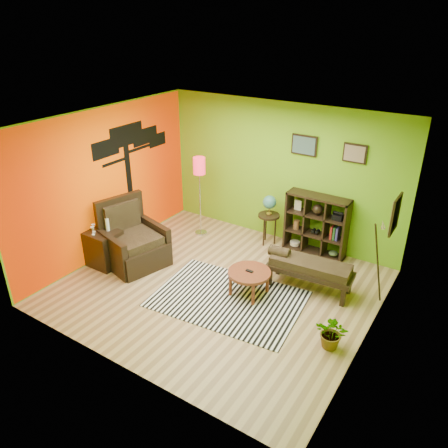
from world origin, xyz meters
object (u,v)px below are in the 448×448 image
Objects in this scene: coffee_table at (249,275)px; side_cabinet at (104,248)px; globe_table at (269,208)px; armchair at (133,244)px; bench at (308,267)px; cube_shelf at (317,225)px; potted_plant at (332,336)px; floor_lamp at (199,173)px.

coffee_table is 2.80m from side_cabinet.
coffee_table is 1.90m from globe_table.
coffee_table is at bearing 6.65° from armchair.
bench reaches higher than coffee_table.
bench is at bearing -73.78° from cube_shelf.
side_cabinet is at bearing -159.43° from bench.
coffee_table reaches higher than potted_plant.
floor_lamp is (0.75, 2.00, 1.02)m from side_cabinet.
globe_table is (-0.57, 1.76, 0.41)m from coffee_table.
coffee_table is at bearing 163.12° from potted_plant.
cube_shelf is at bearing 38.65° from armchair.
armchair reaches higher than coffee_table.
bench is (0.36, -1.23, -0.18)m from cube_shelf.
potted_plant is (4.36, 0.13, -0.15)m from side_cabinet.
floor_lamp is 1.57m from globe_table.
armchair is 3.23m from bench.
bench reaches higher than potted_plant.
globe_table is 1.74m from bench.
armchair is at bearing -131.05° from globe_table.
floor_lamp is at bearing 145.15° from coffee_table.
armchair is (-2.34, -0.27, -0.01)m from coffee_table.
side_cabinet is 0.67× the size of bench.
bench is (1.31, -1.08, -0.37)m from globe_table.
floor_lamp reaches higher than cube_shelf.
potted_plant is at bearing -16.88° from coffee_table.
bench is at bearing 127.06° from potted_plant.
armchair is 1.02× the size of cube_shelf.
globe_table is (1.77, 2.03, 0.42)m from armchair.
bench is 2.96× the size of potted_plant.
potted_plant is (0.88, -1.17, -0.23)m from bench.
potted_plant is at bearing -45.76° from globe_table.
armchair is 2.46× the size of potted_plant.
cube_shelf is at bearing 117.36° from potted_plant.
globe_table reaches higher than potted_plant.
coffee_table is 0.48× the size of bench.
cube_shelf reaches higher than coffee_table.
potted_plant is (2.20, -2.25, -0.60)m from globe_table.
floor_lamp reaches higher than coffee_table.
globe_table is at bearing 15.26° from floor_lamp.
side_cabinet reaches higher than potted_plant.
bench is 1.49m from potted_plant.
side_cabinet is at bearing -137.84° from armchair.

